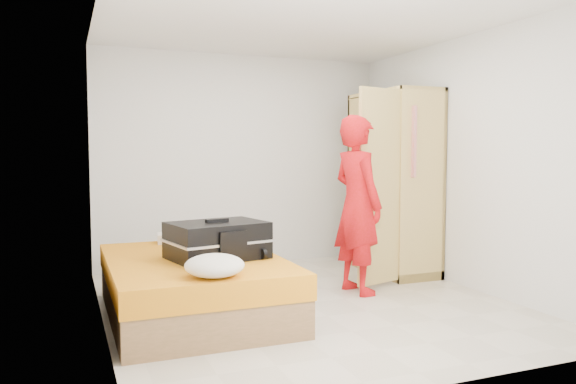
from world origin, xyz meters
name	(u,v)px	position (x,y,z in m)	size (l,w,h in m)	color
room	(307,164)	(0.00, 0.00, 1.30)	(4.00, 4.02, 2.60)	beige
bed	(194,286)	(-1.05, 0.04, 0.25)	(1.42, 2.02, 0.50)	#9D7047
wardrobe	(392,187)	(1.45, 0.85, 1.00)	(1.15, 1.35, 2.10)	tan
person	(357,205)	(0.64, 0.19, 0.88)	(0.64, 0.42, 1.77)	red
suitcase	(217,240)	(-0.87, -0.08, 0.65)	(0.90, 0.73, 0.34)	black
round_cushion	(215,266)	(-1.07, -0.77, 0.58)	(0.44, 0.44, 0.17)	silver
pillow	(183,237)	(-0.97, 0.89, 0.55)	(0.51, 0.26, 0.09)	silver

